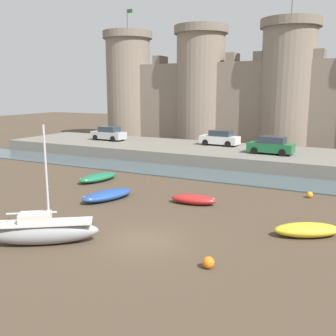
{
  "coord_description": "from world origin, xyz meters",
  "views": [
    {
      "loc": [
        9.09,
        -15.16,
        7.06
      ],
      "look_at": [
        -1.25,
        5.05,
        2.5
      ],
      "focal_mm": 42.0,
      "sensor_mm": 36.0,
      "label": 1
    }
  ],
  "objects_px": {
    "rowboat_foreground_centre": "(307,230)",
    "mooring_buoy_near_shore": "(310,195)",
    "car_quay_centre_east": "(271,146)",
    "rowboat_near_channel_left": "(194,199)",
    "car_quay_west": "(109,134)",
    "mooring_buoy_near_channel": "(208,262)",
    "rowboat_midflat_right": "(98,177)",
    "car_quay_centre_west": "(220,138)",
    "sailboat_midflat_left": "(44,231)",
    "rowboat_foreground_left": "(107,195)"
  },
  "relations": [
    {
      "from": "sailboat_midflat_left",
      "to": "car_quay_centre_east",
      "type": "xyz_separation_m",
      "value": [
        5.15,
        23.41,
        1.37
      ]
    },
    {
      "from": "rowboat_foreground_centre",
      "to": "rowboat_foreground_left",
      "type": "bearing_deg",
      "value": 176.08
    },
    {
      "from": "rowboat_foreground_centre",
      "to": "mooring_buoy_near_shore",
      "type": "xyz_separation_m",
      "value": [
        -0.85,
        7.37,
        -0.14
      ]
    },
    {
      "from": "rowboat_near_channel_left",
      "to": "rowboat_foreground_left",
      "type": "relative_size",
      "value": 0.76
    },
    {
      "from": "rowboat_foreground_left",
      "to": "mooring_buoy_near_shore",
      "type": "xyz_separation_m",
      "value": [
        11.63,
        6.51,
        -0.13
      ]
    },
    {
      "from": "mooring_buoy_near_channel",
      "to": "car_quay_west",
      "type": "height_order",
      "value": "car_quay_west"
    },
    {
      "from": "mooring_buoy_near_shore",
      "to": "car_quay_centre_east",
      "type": "relative_size",
      "value": 0.1
    },
    {
      "from": "car_quay_centre_east",
      "to": "car_quay_west",
      "type": "bearing_deg",
      "value": 175.93
    },
    {
      "from": "sailboat_midflat_left",
      "to": "car_quay_west",
      "type": "xyz_separation_m",
      "value": [
        -13.98,
        24.77,
        1.37
      ]
    },
    {
      "from": "rowboat_foreground_centre",
      "to": "rowboat_midflat_right",
      "type": "relative_size",
      "value": 0.91
    },
    {
      "from": "rowboat_foreground_left",
      "to": "mooring_buoy_near_channel",
      "type": "distance_m",
      "value": 11.38
    },
    {
      "from": "mooring_buoy_near_channel",
      "to": "car_quay_centre_east",
      "type": "distance_m",
      "value": 22.55
    },
    {
      "from": "car_quay_centre_east",
      "to": "mooring_buoy_near_shore",
      "type": "bearing_deg",
      "value": -63.43
    },
    {
      "from": "rowboat_near_channel_left",
      "to": "car_quay_centre_east",
      "type": "bearing_deg",
      "value": 83.95
    },
    {
      "from": "sailboat_midflat_left",
      "to": "rowboat_foreground_left",
      "type": "height_order",
      "value": "sailboat_midflat_left"
    },
    {
      "from": "mooring_buoy_near_shore",
      "to": "car_quay_centre_west",
      "type": "relative_size",
      "value": 0.1
    },
    {
      "from": "rowboat_foreground_centre",
      "to": "rowboat_foreground_left",
      "type": "relative_size",
      "value": 0.86
    },
    {
      "from": "car_quay_centre_east",
      "to": "mooring_buoy_near_channel",
      "type": "bearing_deg",
      "value": -83.37
    },
    {
      "from": "sailboat_midflat_left",
      "to": "mooring_buoy_near_channel",
      "type": "relative_size",
      "value": 11.22
    },
    {
      "from": "rowboat_foreground_centre",
      "to": "car_quay_centre_east",
      "type": "xyz_separation_m",
      "value": [
        -5.61,
        16.88,
        1.64
      ]
    },
    {
      "from": "rowboat_foreground_centre",
      "to": "car_quay_centre_east",
      "type": "distance_m",
      "value": 17.86
    },
    {
      "from": "car_quay_centre_west",
      "to": "car_quay_west",
      "type": "bearing_deg",
      "value": -171.88
    },
    {
      "from": "rowboat_near_channel_left",
      "to": "car_quay_centre_east",
      "type": "distance_m",
      "value": 14.51
    },
    {
      "from": "rowboat_foreground_left",
      "to": "mooring_buoy_near_channel",
      "type": "xyz_separation_m",
      "value": [
        9.47,
        -6.32,
        -0.09
      ]
    },
    {
      "from": "mooring_buoy_near_channel",
      "to": "car_quay_centre_west",
      "type": "relative_size",
      "value": 0.12
    },
    {
      "from": "rowboat_foreground_centre",
      "to": "mooring_buoy_near_shore",
      "type": "height_order",
      "value": "rowboat_foreground_centre"
    },
    {
      "from": "rowboat_foreground_centre",
      "to": "rowboat_near_channel_left",
      "type": "distance_m",
      "value": 7.57
    },
    {
      "from": "mooring_buoy_near_channel",
      "to": "rowboat_foreground_left",
      "type": "bearing_deg",
      "value": 146.3
    },
    {
      "from": "rowboat_midflat_right",
      "to": "mooring_buoy_near_channel",
      "type": "height_order",
      "value": "rowboat_midflat_right"
    },
    {
      "from": "rowboat_midflat_right",
      "to": "rowboat_foreground_left",
      "type": "relative_size",
      "value": 0.94
    },
    {
      "from": "sailboat_midflat_left",
      "to": "mooring_buoy_near_channel",
      "type": "xyz_separation_m",
      "value": [
        7.74,
        1.08,
        -0.38
      ]
    },
    {
      "from": "rowboat_foreground_centre",
      "to": "sailboat_midflat_left",
      "type": "bearing_deg",
      "value": -148.71
    },
    {
      "from": "rowboat_foreground_left",
      "to": "car_quay_west",
      "type": "bearing_deg",
      "value": 125.19
    },
    {
      "from": "rowboat_midflat_right",
      "to": "rowboat_near_channel_left",
      "type": "height_order",
      "value": "rowboat_midflat_right"
    },
    {
      "from": "rowboat_foreground_centre",
      "to": "car_quay_centre_west",
      "type": "bearing_deg",
      "value": 120.26
    },
    {
      "from": "mooring_buoy_near_shore",
      "to": "car_quay_centre_west",
      "type": "distance_m",
      "value": 16.83
    },
    {
      "from": "mooring_buoy_near_shore",
      "to": "car_quay_centre_east",
      "type": "bearing_deg",
      "value": 116.57
    },
    {
      "from": "rowboat_midflat_right",
      "to": "car_quay_west",
      "type": "xyz_separation_m",
      "value": [
        -8.49,
        13.38,
        1.67
      ]
    },
    {
      "from": "mooring_buoy_near_channel",
      "to": "car_quay_centre_west",
      "type": "distance_m",
      "value": 27.05
    },
    {
      "from": "rowboat_near_channel_left",
      "to": "car_quay_west",
      "type": "xyz_separation_m",
      "value": [
        -17.61,
        15.69,
        1.67
      ]
    },
    {
      "from": "rowboat_near_channel_left",
      "to": "mooring_buoy_near_channel",
      "type": "height_order",
      "value": "rowboat_near_channel_left"
    },
    {
      "from": "sailboat_midflat_left",
      "to": "rowboat_foreground_left",
      "type": "relative_size",
      "value": 1.39
    },
    {
      "from": "car_quay_centre_east",
      "to": "car_quay_west",
      "type": "relative_size",
      "value": 1.0
    },
    {
      "from": "mooring_buoy_near_channel",
      "to": "car_quay_west",
      "type": "distance_m",
      "value": 32.19
    },
    {
      "from": "rowboat_midflat_right",
      "to": "rowboat_foreground_left",
      "type": "height_order",
      "value": "rowboat_foreground_left"
    },
    {
      "from": "rowboat_near_channel_left",
      "to": "car_quay_west",
      "type": "height_order",
      "value": "car_quay_west"
    },
    {
      "from": "rowboat_foreground_centre",
      "to": "sailboat_midflat_left",
      "type": "height_order",
      "value": "sailboat_midflat_left"
    },
    {
      "from": "rowboat_midflat_right",
      "to": "car_quay_centre_west",
      "type": "distance_m",
      "value": 15.98
    },
    {
      "from": "rowboat_near_channel_left",
      "to": "car_quay_west",
      "type": "relative_size",
      "value": 0.72
    },
    {
      "from": "car_quay_centre_east",
      "to": "car_quay_centre_west",
      "type": "relative_size",
      "value": 1.0
    }
  ]
}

